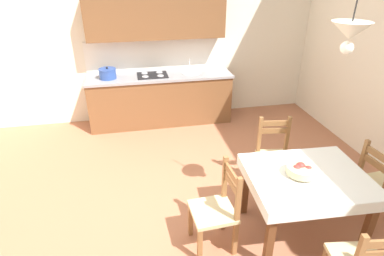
# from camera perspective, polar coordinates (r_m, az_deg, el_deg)

# --- Properties ---
(ground_plane) EXTENTS (6.37, 6.44, 0.10)m
(ground_plane) POSITION_cam_1_polar(r_m,az_deg,el_deg) (3.83, -0.94, -16.41)
(ground_plane) COLOR #AD6B4C
(wall_back) EXTENTS (6.37, 0.12, 4.13)m
(wall_back) POSITION_cam_1_polar(r_m,az_deg,el_deg) (5.76, -7.02, 21.69)
(wall_back) COLOR silver
(wall_back) RESTS_ON ground_plane
(kitchen_cabinetry) EXTENTS (2.53, 0.63, 2.20)m
(kitchen_cabinetry) POSITION_cam_1_polar(r_m,az_deg,el_deg) (5.68, -5.93, 9.15)
(kitchen_cabinetry) COLOR brown
(kitchen_cabinetry) RESTS_ON ground_plane
(dining_table) EXTENTS (1.23, 1.02, 0.75)m
(dining_table) POSITION_cam_1_polar(r_m,az_deg,el_deg) (3.44, 19.78, -9.77)
(dining_table) COLOR brown
(dining_table) RESTS_ON ground_plane
(dining_chair_kitchen_side) EXTENTS (0.48, 0.48, 0.93)m
(dining_chair_kitchen_side) POSITION_cam_1_polar(r_m,az_deg,el_deg) (4.16, 14.62, -4.99)
(dining_chair_kitchen_side) COLOR #D1BC89
(dining_chair_kitchen_side) RESTS_ON ground_plane
(dining_chair_window_side) EXTENTS (0.45, 0.45, 0.93)m
(dining_chair_window_side) POSITION_cam_1_polar(r_m,az_deg,el_deg) (4.10, 30.70, -8.79)
(dining_chair_window_side) COLOR #D1BC89
(dining_chair_window_side) RESTS_ON ground_plane
(dining_chair_tv_side) EXTENTS (0.44, 0.44, 0.93)m
(dining_chair_tv_side) POSITION_cam_1_polar(r_m,az_deg,el_deg) (3.24, 4.47, -14.49)
(dining_chair_tv_side) COLOR #D1BC89
(dining_chair_tv_side) RESTS_ON ground_plane
(fruit_bowl) EXTENTS (0.30, 0.30, 0.12)m
(fruit_bowl) POSITION_cam_1_polar(r_m,az_deg,el_deg) (3.30, 19.12, -7.12)
(fruit_bowl) COLOR beige
(fruit_bowl) RESTS_ON dining_table
(pendant_lamp) EXTENTS (0.32, 0.32, 0.80)m
(pendant_lamp) POSITION_cam_1_polar(r_m,az_deg,el_deg) (2.98, 26.60, 15.23)
(pendant_lamp) COLOR black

